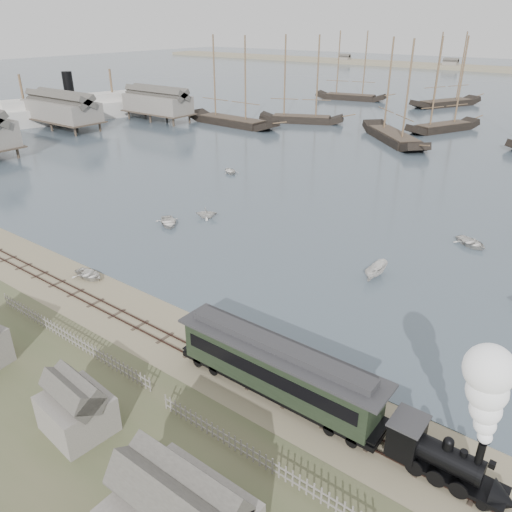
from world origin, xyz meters
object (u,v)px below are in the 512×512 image
Objects in this scene: locomotive at (471,431)px; beached_dinghy at (89,275)px; steamship at (70,96)px; passenger_coach at (277,367)px.

locomotive is 36.90m from beached_dinghy.
steamship is at bearing 154.97° from locomotive.
passenger_coach is 4.43× the size of beached_dinghy.
passenger_coach is at bearing -97.31° from beached_dinghy.
beached_dinghy is (-36.62, 2.65, -3.67)m from locomotive.
locomotive is 0.57× the size of passenger_coach.
steamship is at bearing 152.34° from passenger_coach.
beached_dinghy is at bearing 173.84° from passenger_coach.
steamship reaches higher than locomotive.
beached_dinghy is (-24.51, 2.65, -1.98)m from passenger_coach.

